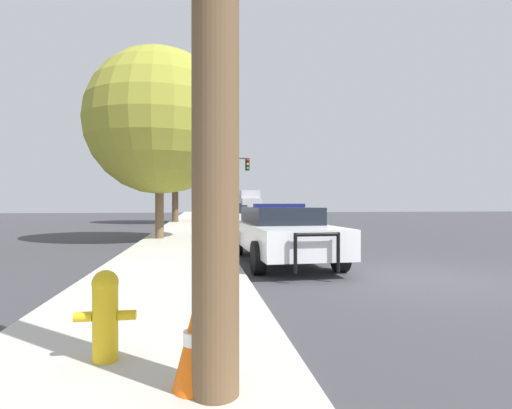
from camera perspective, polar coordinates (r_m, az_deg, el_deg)
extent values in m
plane|color=#3D3D42|center=(8.77, 23.16, -9.67)|extent=(110.00, 110.00, 0.00)
cube|color=#BCB7AD|center=(7.54, -12.84, -10.79)|extent=(3.00, 110.00, 0.13)
cube|color=white|center=(10.13, 3.69, -4.50)|extent=(2.07, 5.20, 0.63)
cube|color=black|center=(10.35, 3.34, -1.53)|extent=(1.71, 2.73, 0.41)
cylinder|color=black|center=(8.95, 11.95, -7.15)|extent=(0.27, 0.72, 0.71)
cylinder|color=black|center=(8.42, 0.29, -7.61)|extent=(0.27, 0.72, 0.71)
cylinder|color=black|center=(11.93, 6.07, -5.30)|extent=(0.27, 0.72, 0.71)
cylinder|color=black|center=(11.54, -2.69, -5.48)|extent=(0.27, 0.72, 0.71)
cylinder|color=black|center=(7.73, 11.66, -6.70)|extent=(0.07, 0.07, 0.75)
cylinder|color=black|center=(7.45, 5.64, -6.96)|extent=(0.07, 0.07, 0.75)
cylinder|color=black|center=(7.55, 8.71, -4.26)|extent=(0.89, 0.11, 0.07)
cube|color=navy|center=(10.34, 3.34, -0.13)|extent=(1.35, 0.25, 0.09)
cube|color=navy|center=(10.40, 8.71, -4.21)|extent=(0.16, 3.69, 0.18)
cylinder|color=gold|center=(3.86, -20.72, -15.60)|extent=(0.22, 0.22, 0.65)
sphere|color=gold|center=(3.78, -20.73, -10.46)|extent=(0.23, 0.23, 0.23)
cylinder|color=gold|center=(3.89, -23.45, -14.51)|extent=(0.15, 0.09, 0.09)
cylinder|color=gold|center=(3.81, -17.94, -14.80)|extent=(0.15, 0.09, 0.09)
cylinder|color=#424247|center=(29.59, -7.72, 2.27)|extent=(0.16, 0.16, 4.85)
cylinder|color=#424247|center=(29.82, -4.47, 6.64)|extent=(3.36, 0.11, 0.11)
cube|color=black|center=(29.93, -1.24, 5.75)|extent=(0.30, 0.24, 0.90)
sphere|color=red|center=(29.83, -1.21, 6.34)|extent=(0.20, 0.20, 0.20)
sphere|color=orange|center=(29.80, -1.21, 5.77)|extent=(0.20, 0.20, 0.20)
sphere|color=green|center=(29.77, -1.21, 5.20)|extent=(0.20, 0.20, 0.20)
cube|color=silver|center=(25.25, -3.55, -1.80)|extent=(2.10, 4.45, 0.53)
cube|color=black|center=(25.03, -3.48, -0.65)|extent=(1.71, 2.35, 0.50)
cylinder|color=black|center=(26.48, -5.89, -2.28)|extent=(0.29, 0.70, 0.68)
cylinder|color=black|center=(26.73, -2.09, -2.25)|extent=(0.29, 0.70, 0.68)
cylinder|color=black|center=(23.81, -5.20, -2.56)|extent=(0.29, 0.70, 0.68)
cylinder|color=black|center=(24.09, -0.98, -2.53)|extent=(0.29, 0.70, 0.68)
cube|color=slate|center=(48.19, -3.10, -0.74)|extent=(1.75, 4.63, 0.65)
cube|color=black|center=(47.96, -3.08, -0.09)|extent=(1.48, 2.42, 0.45)
cylinder|color=black|center=(49.57, -4.15, -1.09)|extent=(0.25, 0.71, 0.71)
cylinder|color=black|center=(49.68, -2.27, -1.08)|extent=(0.25, 0.71, 0.71)
cylinder|color=black|center=(46.73, -3.97, -1.17)|extent=(0.25, 0.71, 0.71)
cylinder|color=black|center=(46.84, -1.98, -1.16)|extent=(0.25, 0.71, 0.71)
cube|color=#B7B7BC|center=(33.42, 2.85, -1.34)|extent=(1.80, 4.23, 0.51)
cube|color=black|center=(33.61, 2.77, -0.50)|extent=(1.50, 2.22, 0.46)
cylinder|color=black|center=(32.37, 4.77, -1.85)|extent=(0.26, 0.66, 0.65)
cylinder|color=black|center=(31.99, 1.96, -1.87)|extent=(0.26, 0.66, 0.65)
cylinder|color=black|center=(34.88, 3.67, -1.70)|extent=(0.26, 0.66, 0.65)
cylinder|color=black|center=(34.52, 1.06, -1.72)|extent=(0.26, 0.66, 0.65)
cube|color=#B7B7BC|center=(48.03, -0.62, -0.05)|extent=(2.45, 2.28, 1.55)
cube|color=#B2B2B7|center=(51.90, -0.98, 0.55)|extent=(2.62, 5.69, 2.58)
cylinder|color=black|center=(48.37, 0.71, -0.96)|extent=(0.33, 0.99, 0.97)
cylinder|color=black|center=(48.18, -2.01, -0.97)|extent=(0.33, 0.99, 0.97)
cylinder|color=black|center=(53.05, 0.17, -0.86)|extent=(0.33, 0.99, 0.97)
cylinder|color=black|center=(52.88, -2.31, -0.86)|extent=(0.33, 0.99, 0.97)
cylinder|color=brown|center=(29.40, -11.48, 0.96)|extent=(0.45, 0.45, 3.49)
sphere|color=#999933|center=(29.63, -11.48, 7.43)|extent=(5.80, 5.80, 5.80)
cylinder|color=brown|center=(15.90, -13.62, 0.65)|extent=(0.33, 0.33, 2.98)
sphere|color=#999933|center=(16.21, -13.64, 11.44)|extent=(5.62, 5.62, 5.62)
cone|color=orange|center=(3.16, -8.52, -18.86)|extent=(0.36, 0.36, 0.69)
cylinder|color=white|center=(3.15, -8.52, -18.27)|extent=(0.20, 0.20, 0.10)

